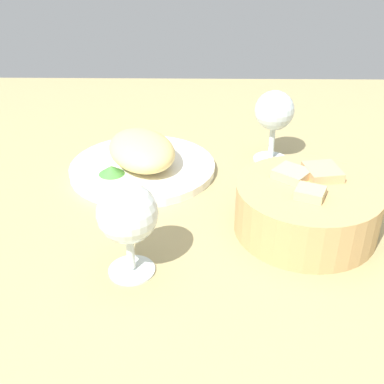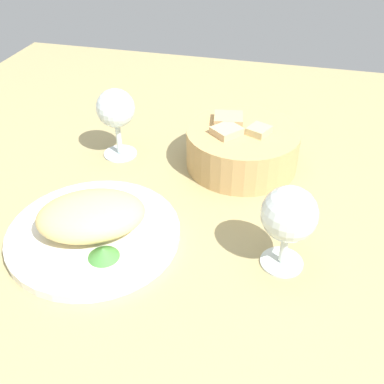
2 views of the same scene
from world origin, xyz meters
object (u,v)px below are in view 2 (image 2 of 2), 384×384
(wine_glass_near, at_px, (289,217))
(plate, at_px, (94,233))
(bread_basket, at_px, (241,147))
(wine_glass_far, at_px, (116,112))

(wine_glass_near, bearing_deg, plate, -176.96)
(bread_basket, xyz_separation_m, wine_glass_far, (-0.23, -0.02, 0.05))
(plate, relative_size, wine_glass_far, 1.94)
(bread_basket, bearing_deg, wine_glass_near, -67.63)
(wine_glass_near, distance_m, wine_glass_far, 0.39)
(bread_basket, distance_m, wine_glass_far, 0.23)
(bread_basket, height_order, wine_glass_far, wine_glass_far)
(wine_glass_near, height_order, wine_glass_far, wine_glass_far)
(wine_glass_near, bearing_deg, wine_glass_far, 146.32)
(bread_basket, bearing_deg, plate, -125.19)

